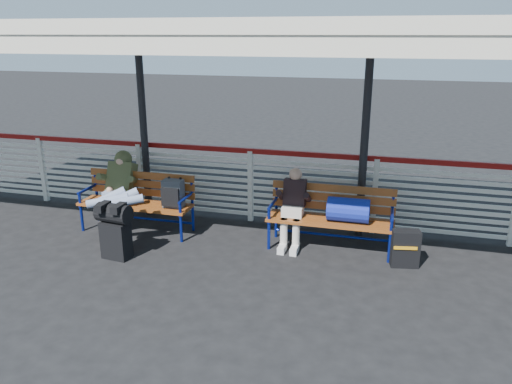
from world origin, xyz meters
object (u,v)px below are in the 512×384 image
(companion_person, at_px, (293,207))
(suitcase_side, at_px, (405,248))
(bench_left, at_px, (147,196))
(traveler_man, at_px, (117,194))
(luggage_stack, at_px, (115,229))
(bench_right, at_px, (340,211))

(companion_person, xyz_separation_m, suitcase_side, (1.60, -0.30, -0.34))
(bench_left, relative_size, suitcase_side, 3.54)
(bench_left, distance_m, traveler_man, 0.49)
(traveler_man, height_order, companion_person, traveler_man)
(luggage_stack, bearing_deg, bench_right, 27.31)
(luggage_stack, distance_m, traveler_man, 0.81)
(suitcase_side, bearing_deg, bench_right, 151.40)
(luggage_stack, relative_size, traveler_man, 0.49)
(bench_right, bearing_deg, bench_left, -178.77)
(bench_left, bearing_deg, traveler_man, -132.50)
(companion_person, bearing_deg, bench_left, -178.59)
(luggage_stack, bearing_deg, companion_person, 32.49)
(bench_left, distance_m, bench_right, 2.99)
(luggage_stack, height_order, bench_right, bench_right)
(traveler_man, bearing_deg, luggage_stack, -63.30)
(bench_right, distance_m, traveler_man, 3.33)
(suitcase_side, bearing_deg, bench_left, 166.14)
(bench_right, xyz_separation_m, companion_person, (-0.68, -0.01, 0.00))
(luggage_stack, relative_size, bench_left, 0.44)
(traveler_man, bearing_deg, suitcase_side, 1.46)
(luggage_stack, bearing_deg, bench_left, 98.34)
(bench_left, xyz_separation_m, bench_right, (2.99, 0.06, 0.01))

